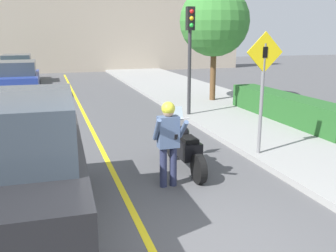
{
  "coord_description": "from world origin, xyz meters",
  "views": [
    {
      "loc": [
        -1.8,
        -4.22,
        2.9
      ],
      "look_at": [
        0.62,
        3.26,
        0.96
      ],
      "focal_mm": 40.0,
      "sensor_mm": 36.0,
      "label": 1
    }
  ],
  "objects": [
    {
      "name": "ground_plane",
      "position": [
        0.0,
        0.0,
        0.0
      ],
      "size": [
        80.0,
        80.0,
        0.0
      ],
      "primitive_type": "plane",
      "color": "#4C4C4F"
    },
    {
      "name": "sidewalk_curb",
      "position": [
        4.8,
        4.0,
        0.07
      ],
      "size": [
        4.4,
        44.0,
        0.14
      ],
      "color": "gray",
      "rests_on": "ground"
    },
    {
      "name": "road_center_line",
      "position": [
        -0.6,
        6.0,
        0.0
      ],
      "size": [
        0.12,
        36.0,
        0.01
      ],
      "color": "yellow",
      "rests_on": "ground"
    },
    {
      "name": "building_backdrop",
      "position": [
        0.0,
        26.0,
        3.26
      ],
      "size": [
        28.0,
        1.2,
        6.52
      ],
      "color": "#B2A38E",
      "rests_on": "ground"
    },
    {
      "name": "motorcycle",
      "position": [
        0.93,
        3.07,
        0.5
      ],
      "size": [
        0.62,
        2.23,
        1.28
      ],
      "color": "black",
      "rests_on": "ground"
    },
    {
      "name": "person_biker",
      "position": [
        0.3,
        2.27,
        1.02
      ],
      "size": [
        0.59,
        0.46,
        1.67
      ],
      "color": "#282D4C",
      "rests_on": "ground"
    },
    {
      "name": "suv_nearby",
      "position": [
        -2.32,
        1.28,
        1.05
      ],
      "size": [
        2.1,
        4.65,
        2.08
      ],
      "color": "black",
      "rests_on": "ground"
    },
    {
      "name": "crossing_sign",
      "position": [
        2.85,
        3.18,
        1.83
      ],
      "size": [
        0.91,
        0.08,
        2.81
      ],
      "color": "slate",
      "rests_on": "sidewalk_curb"
    },
    {
      "name": "traffic_light",
      "position": [
        2.86,
        7.81,
        2.67
      ],
      "size": [
        0.26,
        0.3,
        3.62
      ],
      "color": "#2D2D30",
      "rests_on": "sidewalk_curb"
    },
    {
      "name": "hedge_row",
      "position": [
        5.6,
        6.09,
        0.55
      ],
      "size": [
        0.9,
        5.67,
        0.81
      ],
      "color": "#235623",
      "rests_on": "sidewalk_curb"
    },
    {
      "name": "street_tree",
      "position": [
        4.88,
        10.27,
        3.38
      ],
      "size": [
        2.85,
        2.85,
        4.67
      ],
      "color": "brown",
      "rests_on": "sidewalk_curb"
    },
    {
      "name": "parked_car_blue",
      "position": [
        -3.08,
        14.46,
        0.86
      ],
      "size": [
        1.88,
        4.2,
        1.68
      ],
      "color": "black",
      "rests_on": "ground"
    },
    {
      "name": "parked_car_green",
      "position": [
        -3.48,
        20.5,
        0.86
      ],
      "size": [
        1.88,
        4.2,
        1.68
      ],
      "color": "black",
      "rests_on": "ground"
    }
  ]
}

